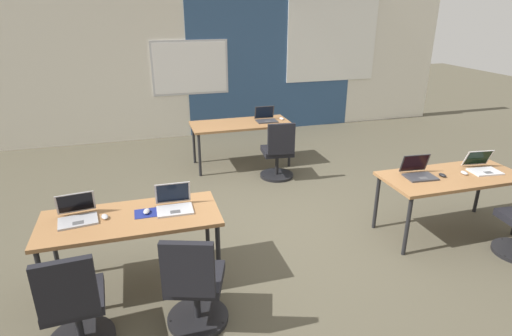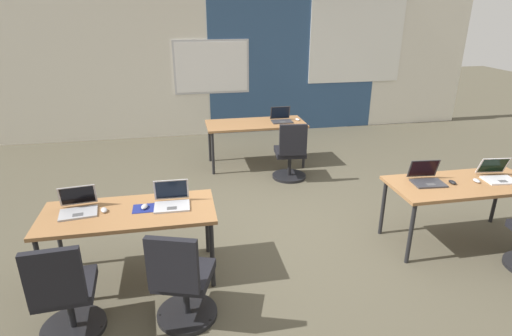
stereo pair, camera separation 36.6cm
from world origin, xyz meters
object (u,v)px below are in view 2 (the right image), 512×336
laptop_far_right (281,118)px  desk_near_right (462,188)px  chair_near_left_inner (182,285)px  laptop_near_right_end (497,175)px  laptop_near_right_inner (427,178)px  laptop_near_left_end (78,207)px  mouse_near_right_end (477,181)px  chair_far_right (290,156)px  mouse_far_right (297,119)px  mouse_near_left_inner (144,206)px  laptop_near_left_inner (172,200)px  desk_near_left (129,217)px  chair_near_left_end (65,298)px  mouse_near_right_inner (452,182)px  desk_far_center (256,126)px  mouse_near_left_end (104,210)px

laptop_far_right → desk_near_right: bearing=-64.1°
chair_near_left_inner → laptop_near_right_end: 3.58m
laptop_near_right_inner → laptop_near_left_end: bearing=-175.2°
laptop_far_right → laptop_near_right_inner: size_ratio=0.94×
mouse_near_right_end → chair_far_right: bearing=125.8°
chair_near_left_inner → chair_far_right: 3.28m
laptop_far_right → laptop_near_left_end: 3.79m
mouse_near_right_end → mouse_far_right: same height
mouse_near_left_inner → laptop_near_left_end: bearing=174.8°
laptop_near_right_end → laptop_near_left_inner: bearing=-174.3°
desk_near_left → mouse_near_right_end: size_ratio=15.55×
desk_near_right → chair_near_left_inner: bearing=-166.4°
laptop_far_right → chair_near_left_end: 4.43m
mouse_near_right_end → laptop_near_left_end: 4.10m
desk_near_right → mouse_near_left_inner: size_ratio=14.58×
laptop_near_right_end → laptop_near_left_end: (-4.38, 0.06, 0.00)m
desk_near_right → laptop_near_right_inner: size_ratio=4.53×
laptop_near_right_inner → mouse_far_right: bearing=108.3°
mouse_near_right_end → laptop_far_right: size_ratio=0.31×
chair_near_left_end → mouse_near_right_inner: 3.90m
chair_far_right → laptop_near_left_end: (-2.60, -1.99, 0.39)m
desk_far_center → mouse_far_right: size_ratio=14.35×
laptop_near_left_inner → laptop_near_right_inner: size_ratio=0.95×
mouse_far_right → chair_near_left_end: size_ratio=0.12×
chair_near_left_inner → mouse_far_right: 4.09m
desk_near_left → mouse_near_left_inner: (0.15, 0.03, 0.08)m
laptop_near_right_end → chair_far_right: laptop_near_right_end is taller
mouse_near_right_end → laptop_far_right: bearing=117.5°
desk_near_left → mouse_near_right_inner: (3.36, 0.00, 0.08)m
chair_near_left_end → mouse_near_left_end: bearing=-110.4°
desk_near_right → chair_near_left_inner: (-3.05, -0.74, -0.28)m
mouse_near_right_end → chair_near_left_end: (-4.10, -0.72, -0.36)m
laptop_near_right_inner → mouse_near_right_inner: size_ratio=3.35×
mouse_near_left_inner → mouse_far_right: (2.31, 2.78, -0.00)m
desk_near_right → laptop_far_right: size_ratio=4.80×
chair_near_left_inner → mouse_far_right: chair_near_left_inner is taller
mouse_far_right → desk_near_right: bearing=-69.6°
desk_near_left → desk_far_center: 3.30m
desk_far_center → chair_far_right: (0.39, -0.73, -0.28)m
mouse_far_right → desk_far_center: bearing=-179.0°
laptop_near_right_inner → mouse_near_right_inner: 0.27m
desk_near_right → mouse_near_left_end: size_ratio=14.36×
laptop_near_left_inner → mouse_near_right_inner: (2.96, -0.05, -0.03)m
mouse_near_left_inner → laptop_far_right: 3.45m
laptop_near_left_end → mouse_near_right_end: bearing=-8.5°
desk_near_right → mouse_near_right_end: bearing=-4.7°
mouse_near_right_end → chair_near_left_end: size_ratio=0.11×
mouse_far_right → chair_far_right: size_ratio=0.12×
laptop_near_right_inner → chair_far_right: bearing=120.7°
laptop_far_right → laptop_near_right_inner: bearing=-70.5°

